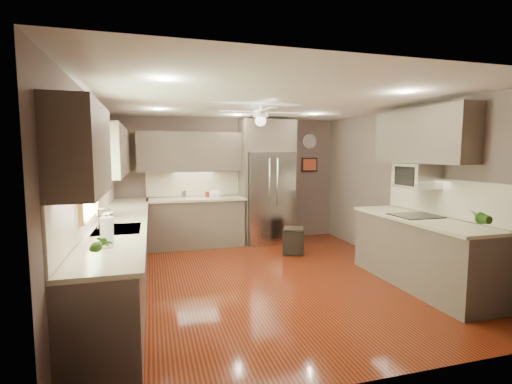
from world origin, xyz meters
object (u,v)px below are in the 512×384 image
potted_plant_right (480,218)px  canister_d (207,194)px  refrigerator (268,184)px  microwave (417,176)px  soap_bottle (108,216)px  bowl (216,196)px  canister_b (184,195)px  paper_towel (107,232)px  stool (294,241)px  potted_plant_left (102,245)px

potted_plant_right → canister_d: bearing=121.4°
refrigerator → microwave: size_ratio=4.45×
refrigerator → canister_d: bearing=176.2°
canister_d → soap_bottle: bearing=-122.6°
canister_d → bowl: 0.17m
canister_b → paper_towel: 3.69m
refrigerator → paper_towel: refrigerator is taller
canister_b → paper_towel: (-0.99, -3.55, 0.07)m
canister_b → canister_d: bearing=3.9°
canister_d → microwave: microwave is taller
stool → canister_b: bearing=149.8°
potted_plant_left → microwave: size_ratio=0.49×
potted_plant_left → bowl: potted_plant_left is taller
potted_plant_left → paper_towel: size_ratio=0.93×
soap_bottle → bowl: 2.91m
bowl → potted_plant_right: bearing=-59.9°
potted_plant_right → paper_towel: (-3.86, 0.38, -0.01)m
bowl → paper_towel: paper_towel is taller
stool → bowl: bearing=140.0°
bowl → microwave: 3.65m
canister_b → refrigerator: refrigerator is taller
canister_d → soap_bottle: (-1.55, -2.42, 0.04)m
canister_b → soap_bottle: 2.63m
bowl → paper_towel: bearing=-114.5°
canister_d → refrigerator: bearing=-3.8°
bowl → refrigerator: size_ratio=0.09×
potted_plant_right → paper_towel: size_ratio=1.04×
canister_b → stool: canister_b is taller
potted_plant_right → microwave: size_ratio=0.55×
soap_bottle → paper_towel: paper_towel is taller
potted_plant_left → paper_towel: 0.47m
refrigerator → paper_towel: size_ratio=8.39×
canister_d → microwave: bearing=-47.7°
potted_plant_right → soap_bottle: bearing=158.8°
paper_towel → soap_bottle: bearing=95.4°
soap_bottle → bowl: (1.71, 2.35, -0.07)m
soap_bottle → paper_towel: 1.16m
soap_bottle → potted_plant_left: size_ratio=0.73×
soap_bottle → potted_plant_right: size_ratio=0.65×
canister_b → microwave: bearing=-42.7°
soap_bottle → microwave: bearing=-5.1°
bowl → potted_plant_left: bearing=-111.7°
canister_b → potted_plant_left: (-0.98, -4.02, 0.07)m
soap_bottle → microwave: (4.08, -0.36, 0.44)m
bowl → microwave: microwave is taller
refrigerator → paper_towel: 4.39m
potted_plant_left → microwave: microwave is taller
soap_bottle → potted_plant_right: 4.26m
potted_plant_left → bowl: size_ratio=1.17×
soap_bottle → potted_plant_right: potted_plant_right is taller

